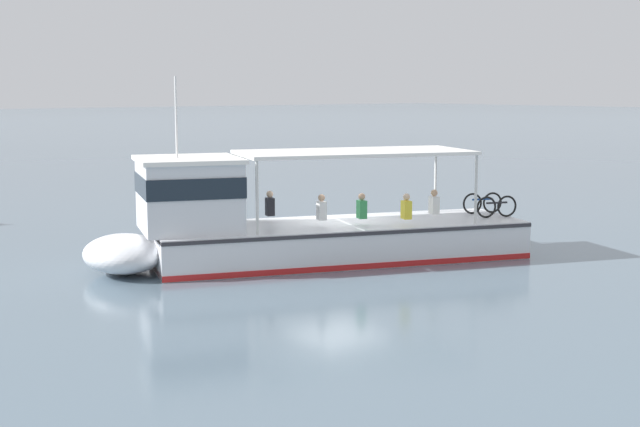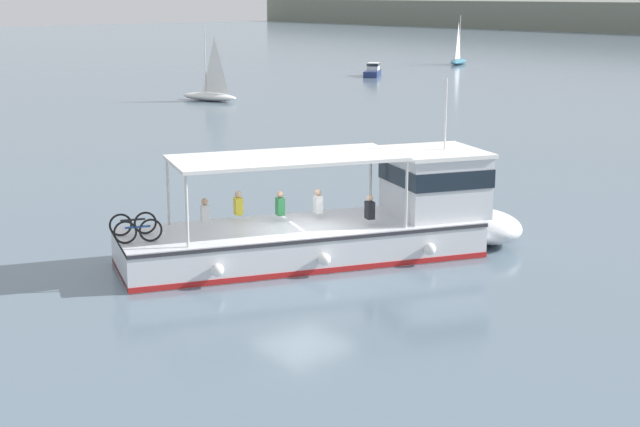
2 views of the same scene
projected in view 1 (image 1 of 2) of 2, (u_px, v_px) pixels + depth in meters
ground_plane at (337, 256)px, 26.36m from camera, size 400.00×400.00×0.00m
ferry_main at (286, 228)px, 25.11m from camera, size 7.34×12.98×5.32m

